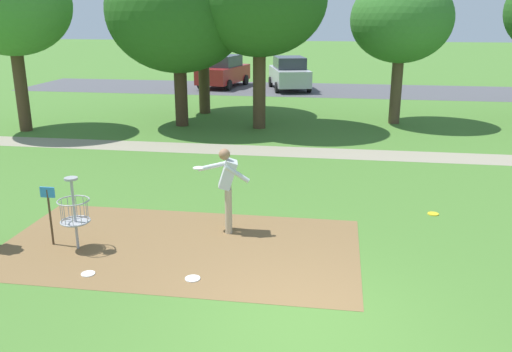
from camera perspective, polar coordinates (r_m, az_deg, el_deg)
ground_plane at (r=7.90m, az=4.86°, el=-15.41°), size 160.00×160.00×0.00m
dirt_tee_pad at (r=10.29m, az=-8.16°, el=-7.43°), size 6.71×3.64×0.01m
disc_golf_basket at (r=10.41m, az=-19.02°, el=-3.47°), size 0.98×0.58×1.39m
player_foreground_watching at (r=10.57m, az=-3.09°, el=-0.90°), size 1.16×0.43×1.71m
frisbee_near_basket at (r=9.60m, az=-17.43°, el=-9.90°), size 0.23×0.23×0.02m
frisbee_by_tee at (r=12.38m, az=18.32°, el=-3.84°), size 0.24×0.24×0.02m
frisbee_mid_grass at (r=9.09m, az=-6.76°, el=-10.78°), size 0.25×0.25×0.02m
tree_near_right at (r=21.83m, az=15.20°, el=15.73°), size 3.85×3.85×5.63m
tree_mid_center at (r=21.50m, az=-24.64°, el=16.18°), size 4.17×4.17×6.28m
tree_far_center at (r=20.85m, az=-8.33°, el=16.91°), size 5.28×5.28×6.52m
parking_lot_strip at (r=31.26m, az=8.10°, el=9.04°), size 36.00×6.00×0.01m
parked_car_leftmost at (r=32.29m, az=-3.48°, el=11.06°), size 2.60×4.47×1.84m
parked_car_center_left at (r=31.17m, az=3.56°, el=10.85°), size 2.82×4.52×1.84m
gravel_path at (r=16.99m, az=7.23°, el=2.44°), size 40.00×1.31×0.00m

